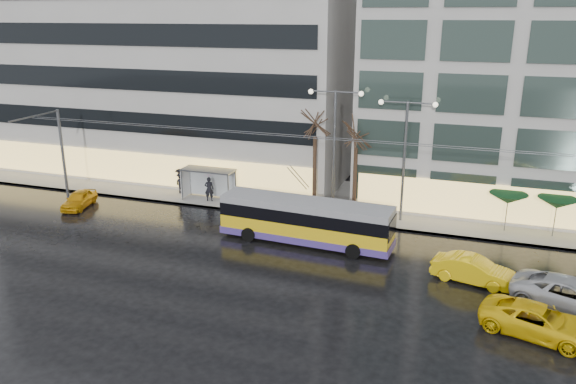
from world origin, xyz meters
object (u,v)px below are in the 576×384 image
at_px(taxi_a, 79,199).
at_px(trolleybus, 306,222).
at_px(street_lamp_near, 335,135).
at_px(bus_shelter, 205,177).

bearing_deg(taxi_a, trolleybus, -14.98).
bearing_deg(taxi_a, street_lamp_near, 2.61).
distance_m(bus_shelter, taxi_a, 9.74).
distance_m(street_lamp_near, taxi_a, 20.14).
bearing_deg(taxi_a, bus_shelter, 17.36).
relative_size(bus_shelter, taxi_a, 1.11).
xyz_separation_m(trolleybus, street_lamp_near, (0.31, 5.86, 4.57)).
relative_size(trolleybus, bus_shelter, 2.71).
height_order(trolleybus, taxi_a, trolleybus).
bearing_deg(bus_shelter, street_lamp_near, 0.63).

